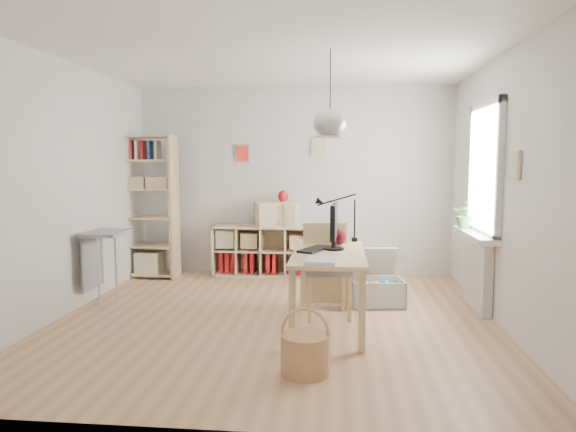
# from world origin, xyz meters

# --- Properties ---
(ground) EXTENTS (4.50, 4.50, 0.00)m
(ground) POSITION_xyz_m (0.00, 0.00, 0.00)
(ground) COLOR tan
(ground) RESTS_ON ground
(room_shell) EXTENTS (4.50, 4.50, 4.50)m
(room_shell) POSITION_xyz_m (0.55, -0.15, 2.00)
(room_shell) COLOR white
(room_shell) RESTS_ON ground
(window_unit) EXTENTS (0.07, 1.16, 1.46)m
(window_unit) POSITION_xyz_m (2.23, 0.60, 1.55)
(window_unit) COLOR white
(window_unit) RESTS_ON ground
(radiator) EXTENTS (0.10, 0.80, 0.80)m
(radiator) POSITION_xyz_m (2.19, 0.60, 0.40)
(radiator) COLOR silver
(radiator) RESTS_ON ground
(windowsill) EXTENTS (0.22, 1.20, 0.06)m
(windowsill) POSITION_xyz_m (2.14, 0.60, 0.83)
(windowsill) COLOR silver
(windowsill) RESTS_ON radiator
(desk) EXTENTS (0.70, 1.50, 0.75)m
(desk) POSITION_xyz_m (0.55, -0.15, 0.66)
(desk) COLOR tan
(desk) RESTS_ON ground
(cube_shelf) EXTENTS (1.40, 0.38, 0.72)m
(cube_shelf) POSITION_xyz_m (-0.47, 2.08, 0.30)
(cube_shelf) COLOR tan
(cube_shelf) RESTS_ON ground
(tall_bookshelf) EXTENTS (0.80, 0.38, 2.00)m
(tall_bookshelf) POSITION_xyz_m (-2.04, 1.80, 1.09)
(tall_bookshelf) COLOR tan
(tall_bookshelf) RESTS_ON ground
(side_table) EXTENTS (0.40, 0.55, 0.85)m
(side_table) POSITION_xyz_m (-2.04, 0.35, 0.67)
(side_table) COLOR #9A9B9D
(side_table) RESTS_ON ground
(chair) EXTENTS (0.54, 0.54, 0.98)m
(chair) POSITION_xyz_m (0.52, 0.21, 0.56)
(chair) COLOR #9A9B9D
(chair) RESTS_ON ground
(wicker_basket) EXTENTS (0.38, 0.38, 0.52)m
(wicker_basket) POSITION_xyz_m (0.40, -1.35, 0.17)
(wicker_basket) COLOR #AC7A4D
(wicker_basket) RESTS_ON ground
(storage_chest) EXTENTS (0.66, 0.72, 0.62)m
(storage_chest) POSITION_xyz_m (1.09, 0.68, 0.20)
(storage_chest) COLOR silver
(storage_chest) RESTS_ON ground
(monitor) EXTENTS (0.21, 0.53, 0.46)m
(monitor) POSITION_xyz_m (0.60, -0.04, 1.01)
(monitor) COLOR black
(monitor) RESTS_ON desk
(keyboard) EXTENTS (0.34, 0.49, 0.02)m
(keyboard) POSITION_xyz_m (0.41, -0.10, 0.76)
(keyboard) COLOR black
(keyboard) RESTS_ON desk
(task_lamp) EXTENTS (0.47, 0.17, 0.50)m
(task_lamp) POSITION_xyz_m (0.59, 0.46, 1.09)
(task_lamp) COLOR black
(task_lamp) RESTS_ON desk
(yarn_ball) EXTENTS (0.17, 0.17, 0.17)m
(yarn_ball) POSITION_xyz_m (0.64, 0.26, 0.83)
(yarn_ball) COLOR #43090F
(yarn_ball) RESTS_ON desk
(paper_tray) EXTENTS (0.28, 0.34, 0.03)m
(paper_tray) POSITION_xyz_m (0.49, -0.72, 0.77)
(paper_tray) COLOR silver
(paper_tray) RESTS_ON desk
(drawer_chest) EXTENTS (0.66, 0.50, 0.34)m
(drawer_chest) POSITION_xyz_m (-0.23, 2.04, 0.89)
(drawer_chest) COLOR tan
(drawer_chest) RESTS_ON cube_shelf
(red_vase) EXTENTS (0.14, 0.14, 0.17)m
(red_vase) POSITION_xyz_m (-0.14, 2.04, 1.15)
(red_vase) COLOR #AA0E17
(red_vase) RESTS_ON drawer_chest
(potted_plant) EXTENTS (0.32, 0.29, 0.32)m
(potted_plant) POSITION_xyz_m (2.12, 0.95, 1.02)
(potted_plant) COLOR #36722B
(potted_plant) RESTS_ON windowsill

